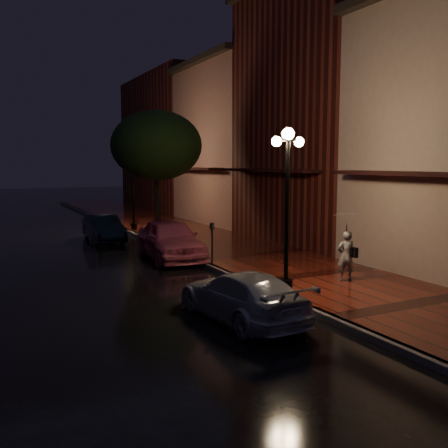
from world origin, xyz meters
TOP-DOWN VIEW (x-y plane):
  - ground at (0.00, 0.00)m, footprint 120.00×120.00m
  - sidewalk at (2.25, 0.00)m, footprint 4.50×60.00m
  - curb at (0.00, 0.00)m, footprint 0.25×60.00m
  - storefront_mid at (7.00, 2.00)m, footprint 5.00×8.00m
  - storefront_far at (7.00, 10.00)m, footprint 5.00×8.00m
  - storefront_extra at (7.00, 20.00)m, footprint 5.00×12.00m
  - streetlamp_near at (0.35, -5.00)m, footprint 0.96×0.36m
  - streetlamp_far at (0.35, 9.00)m, footprint 0.96×0.36m
  - street_tree at (0.61, 5.99)m, footprint 4.16×4.16m
  - pink_car at (-0.60, 1.24)m, footprint 2.16×4.57m
  - navy_car at (-1.80, 6.55)m, footprint 1.35×3.72m
  - silver_car at (-1.72, -6.28)m, footprint 1.83×3.94m
  - woman_with_umbrella at (2.52, -4.86)m, footprint 0.84×0.86m
  - parking_meter at (0.15, -0.81)m, footprint 0.15×0.13m

SIDE VIEW (x-z plane):
  - ground at x=0.00m, z-range 0.00..0.00m
  - sidewalk at x=2.25m, z-range 0.00..0.15m
  - curb at x=0.00m, z-range 0.00..0.15m
  - silver_car at x=-1.72m, z-range 0.00..1.11m
  - navy_car at x=-1.80m, z-range 0.00..1.22m
  - pink_car at x=-0.60m, z-range 0.00..1.51m
  - parking_meter at x=0.15m, z-range 0.30..1.69m
  - woman_with_umbrella at x=2.52m, z-range 0.48..2.51m
  - streetlamp_near at x=0.35m, z-range 0.45..4.76m
  - streetlamp_far at x=0.35m, z-range 0.45..4.76m
  - street_tree at x=0.61m, z-range 1.34..7.14m
  - storefront_far at x=7.00m, z-range 0.00..9.00m
  - storefront_extra at x=7.00m, z-range 0.00..10.00m
  - storefront_mid at x=7.00m, z-range 0.00..11.00m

